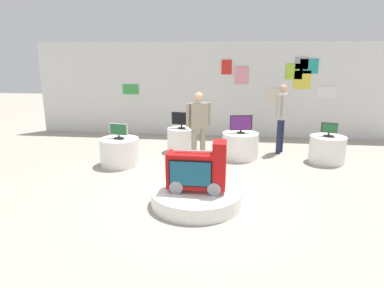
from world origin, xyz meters
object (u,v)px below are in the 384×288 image
(main_display_pedestal, at_px, (196,197))
(tv_on_far_right, at_px, (119,131))
(display_pedestal_center_rear, at_px, (182,140))
(shopper_browsing_rear, at_px, (198,124))
(display_pedestal_right_rear, at_px, (327,149))
(tv_on_right_rear, at_px, (329,130))
(tv_on_left_rear, at_px, (241,124))
(tv_on_center_rear, at_px, (181,119))
(display_pedestal_left_rear, at_px, (240,145))
(display_pedestal_far_right, at_px, (120,152))
(novelty_firetruck_tv, at_px, (198,171))
(shopper_browsing_near_truck, at_px, (282,113))

(main_display_pedestal, distance_m, tv_on_far_right, 2.86)
(display_pedestal_center_rear, height_order, shopper_browsing_rear, shopper_browsing_rear)
(display_pedestal_right_rear, xyz_separation_m, tv_on_right_rear, (0.00, -0.00, 0.47))
(tv_on_left_rear, distance_m, shopper_browsing_rear, 1.32)
(tv_on_left_rear, xyz_separation_m, tv_on_center_rear, (-1.50, 0.37, -0.00))
(main_display_pedestal, bearing_deg, display_pedestal_left_rear, 74.74)
(display_pedestal_far_right, height_order, shopper_browsing_rear, shopper_browsing_rear)
(display_pedestal_far_right, bearing_deg, main_display_pedestal, -44.67)
(tv_on_left_rear, height_order, tv_on_center_rear, tv_on_left_rear)
(display_pedestal_left_rear, height_order, tv_on_far_right, tv_on_far_right)
(shopper_browsing_rear, bearing_deg, tv_on_right_rear, 15.19)
(main_display_pedestal, relative_size, novelty_firetruck_tv, 1.56)
(novelty_firetruck_tv, distance_m, display_pedestal_center_rear, 3.31)
(display_pedestal_center_rear, height_order, tv_on_right_rear, tv_on_right_rear)
(display_pedestal_center_rear, bearing_deg, display_pedestal_left_rear, -13.66)
(main_display_pedestal, xyz_separation_m, display_pedestal_far_right, (-1.98, 1.95, 0.18))
(tv_on_center_rear, distance_m, shopper_browsing_near_truck, 2.53)
(tv_on_center_rear, bearing_deg, display_pedestal_center_rear, 99.33)
(tv_on_left_rear, bearing_deg, novelty_firetruck_tv, -104.87)
(display_pedestal_left_rear, height_order, shopper_browsing_near_truck, shopper_browsing_near_truck)
(display_pedestal_far_right, bearing_deg, tv_on_center_rear, 45.03)
(display_pedestal_right_rear, distance_m, tv_on_right_rear, 0.47)
(novelty_firetruck_tv, xyz_separation_m, tv_on_center_rear, (-0.75, 3.21, 0.25))
(display_pedestal_far_right, relative_size, shopper_browsing_near_truck, 0.51)
(display_pedestal_left_rear, relative_size, tv_on_right_rear, 2.47)
(novelty_firetruck_tv, height_order, display_pedestal_center_rear, novelty_firetruck_tv)
(tv_on_left_rear, height_order, display_pedestal_right_rear, tv_on_left_rear)
(main_display_pedestal, relative_size, tv_on_far_right, 3.58)
(novelty_firetruck_tv, relative_size, tv_on_right_rear, 2.75)
(tv_on_right_rear, height_order, tv_on_far_right, tv_on_far_right)
(tv_on_left_rear, relative_size, tv_on_right_rear, 1.52)
(main_display_pedestal, xyz_separation_m, shopper_browsing_rear, (-0.16, 1.92, 0.87))
(shopper_browsing_near_truck, bearing_deg, display_pedestal_left_rear, -151.26)
(main_display_pedestal, height_order, display_pedestal_center_rear, display_pedestal_center_rear)
(tv_on_center_rear, height_order, shopper_browsing_near_truck, shopper_browsing_near_truck)
(novelty_firetruck_tv, xyz_separation_m, display_pedestal_right_rear, (2.78, 2.74, -0.29))
(main_display_pedestal, height_order, display_pedestal_left_rear, display_pedestal_left_rear)
(novelty_firetruck_tv, relative_size, tv_on_far_right, 2.29)
(shopper_browsing_near_truck, distance_m, shopper_browsing_rear, 2.44)
(display_pedestal_right_rear, bearing_deg, novelty_firetruck_tv, -135.42)
(tv_on_right_rear, height_order, shopper_browsing_near_truck, shopper_browsing_near_truck)
(tv_on_right_rear, bearing_deg, novelty_firetruck_tv, -135.47)
(shopper_browsing_rear, bearing_deg, display_pedestal_left_rear, 44.39)
(novelty_firetruck_tv, relative_size, display_pedestal_center_rear, 1.32)
(novelty_firetruck_tv, bearing_deg, tv_on_center_rear, 103.12)
(display_pedestal_left_rear, xyz_separation_m, tv_on_far_right, (-2.75, -0.89, 0.49))
(main_display_pedestal, bearing_deg, display_pedestal_right_rear, 44.31)
(tv_on_center_rear, distance_m, shopper_browsing_rear, 1.41)
(tv_on_center_rear, xyz_separation_m, tv_on_right_rear, (3.53, -0.47, -0.07))
(main_display_pedestal, xyz_separation_m, novelty_firetruck_tv, (0.02, -0.01, 0.48))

